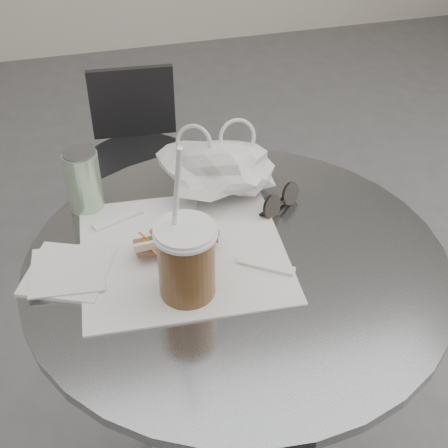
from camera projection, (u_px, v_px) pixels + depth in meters
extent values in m
cylinder|color=slate|center=(234.00, 388.00, 1.34)|extent=(0.08, 0.08, 0.71)
cylinder|color=slate|center=(237.00, 263.00, 1.12)|extent=(0.76, 0.76, 0.02)
cylinder|color=#29292B|center=(149.00, 257.00, 2.22)|extent=(0.31, 0.31, 0.02)
cylinder|color=#29292B|center=(145.00, 214.00, 2.10)|extent=(0.05, 0.05, 0.41)
cylinder|color=#29292B|center=(139.00, 162.00, 1.98)|extent=(0.35, 0.35, 0.02)
cube|color=#29292B|center=(132.00, 102.00, 2.02)|extent=(0.27, 0.05, 0.24)
cube|color=white|center=(183.00, 252.00, 1.13)|extent=(0.39, 0.37, 0.00)
ellipsoid|color=#B27243|center=(176.00, 247.00, 1.12)|extent=(0.18, 0.07, 0.02)
cube|color=brown|center=(176.00, 241.00, 1.11)|extent=(0.15, 0.05, 0.01)
ellipsoid|color=#B27243|center=(174.00, 230.00, 1.10)|extent=(0.18, 0.07, 0.03)
cylinder|color=brown|center=(187.00, 265.00, 1.01)|extent=(0.09, 0.09, 0.12)
cylinder|color=white|center=(185.00, 231.00, 0.96)|extent=(0.10, 0.10, 0.01)
cylinder|color=white|center=(176.00, 205.00, 0.94)|extent=(0.02, 0.07, 0.23)
cylinder|color=black|center=(272.00, 207.00, 1.20)|extent=(0.05, 0.04, 0.05)
cylinder|color=black|center=(291.00, 194.00, 1.23)|extent=(0.05, 0.04, 0.05)
cube|color=black|center=(281.00, 203.00, 1.22)|extent=(0.02, 0.01, 0.00)
cube|color=white|center=(68.00, 272.00, 1.08)|extent=(0.18, 0.18, 0.01)
cube|color=white|center=(68.00, 270.00, 1.08)|extent=(0.14, 0.14, 0.00)
cylinder|color=#679E5C|center=(84.00, 181.00, 1.20)|extent=(0.07, 0.07, 0.12)
cylinder|color=slate|center=(79.00, 153.00, 1.16)|extent=(0.06, 0.06, 0.00)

